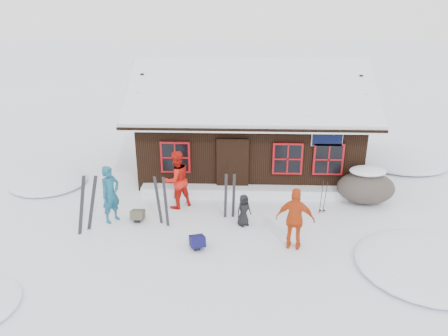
{
  "coord_description": "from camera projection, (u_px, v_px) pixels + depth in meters",
  "views": [
    {
      "loc": [
        1.15,
        -11.77,
        6.59
      ],
      "look_at": [
        0.63,
        1.6,
        1.3
      ],
      "focal_mm": 35.0,
      "sensor_mm": 36.0,
      "label": 1
    }
  ],
  "objects": [
    {
      "name": "skier_orange_left",
      "position": [
        177.0,
        180.0,
        14.29
      ],
      "size": [
        1.21,
        1.18,
        1.97
      ],
      "primitive_type": "imported",
      "rotation": [
        0.0,
        0.0,
        3.81
      ],
      "color": "red",
      "rests_on": "ground"
    },
    {
      "name": "ground",
      "position": [
        201.0,
        226.0,
        13.4
      ],
      "size": [
        120.0,
        120.0,
        0.0
      ],
      "primitive_type": "plane",
      "color": "white",
      "rests_on": "ground"
    },
    {
      "name": "backpack_olive",
      "position": [
        138.0,
        216.0,
        13.69
      ],
      "size": [
        0.4,
        0.52,
        0.28
      ],
      "primitive_type": "cube",
      "rotation": [
        0.0,
        0.0,
        0.03
      ],
      "color": "#474733",
      "rests_on": "ground"
    },
    {
      "name": "skier_orange_right",
      "position": [
        295.0,
        219.0,
        11.92
      ],
      "size": [
        1.13,
        0.66,
        1.81
      ],
      "primitive_type": "imported",
      "rotation": [
        0.0,
        0.0,
        2.93
      ],
      "color": "#C54114",
      "rests_on": "ground"
    },
    {
      "name": "mountain_hut",
      "position": [
        249.0,
        131.0,
        17.4
      ],
      "size": [
        8.9,
        6.09,
        4.42
      ],
      "color": "black",
      "rests_on": "ground"
    },
    {
      "name": "boulder",
      "position": [
        366.0,
        186.0,
        14.78
      ],
      "size": [
        1.93,
        1.45,
        1.14
      ],
      "color": "#504640",
      "rests_on": "ground"
    },
    {
      "name": "skier_crouched",
      "position": [
        244.0,
        210.0,
        13.28
      ],
      "size": [
        0.59,
        0.55,
        1.02
      ],
      "primitive_type": "imported",
      "rotation": [
        0.0,
        0.0,
        0.6
      ],
      "color": "black",
      "rests_on": "ground"
    },
    {
      "name": "snow_mounds",
      "position": [
        254.0,
        201.0,
        15.07
      ],
      "size": [
        20.6,
        13.2,
        0.48
      ],
      "color": "white",
      "rests_on": "ground"
    },
    {
      "name": "snow_drift",
      "position": [
        249.0,
        191.0,
        15.37
      ],
      "size": [
        7.6,
        0.6,
        0.35
      ],
      "primitive_type": "cube",
      "color": "white",
      "rests_on": "ground"
    },
    {
      "name": "ski_pair_right",
      "position": [
        230.0,
        197.0,
        13.7
      ],
      "size": [
        0.37,
        0.07,
        1.53
      ],
      "rotation": [
        0.0,
        0.0,
        0.09
      ],
      "color": "black",
      "rests_on": "ground"
    },
    {
      "name": "ski_pair_mid",
      "position": [
        162.0,
        202.0,
        13.24
      ],
      "size": [
        0.46,
        0.22,
        1.63
      ],
      "rotation": [
        0.0,
        0.0,
        -0.39
      ],
      "color": "black",
      "rests_on": "ground"
    },
    {
      "name": "skier_teal",
      "position": [
        111.0,
        194.0,
        13.4
      ],
      "size": [
        0.73,
        0.8,
        1.83
      ],
      "primitive_type": "imported",
      "rotation": [
        0.0,
        0.0,
        0.98
      ],
      "color": "#16526C",
      "rests_on": "ground"
    },
    {
      "name": "backpack_blue",
      "position": [
        197.0,
        243.0,
        12.2
      ],
      "size": [
        0.53,
        0.62,
        0.29
      ],
      "primitive_type": "cube",
      "rotation": [
        0.0,
        0.0,
        0.29
      ],
      "color": "#100F41",
      "rests_on": "ground"
    },
    {
      "name": "ski_poles",
      "position": [
        323.0,
        198.0,
        14.03
      ],
      "size": [
        0.21,
        0.1,
        1.17
      ],
      "color": "black",
      "rests_on": "ground"
    },
    {
      "name": "ski_pair_left",
      "position": [
        87.0,
        204.0,
        12.85
      ],
      "size": [
        0.68,
        0.41,
        1.81
      ],
      "rotation": [
        0.0,
        0.0,
        0.51
      ],
      "color": "black",
      "rests_on": "ground"
    }
  ]
}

